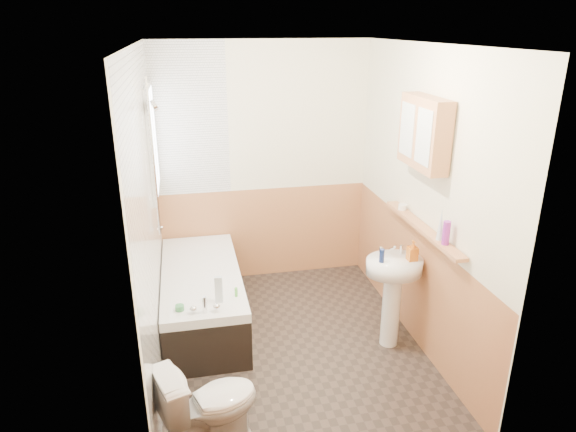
# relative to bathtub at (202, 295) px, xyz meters

# --- Properties ---
(floor) EXTENTS (2.80, 2.80, 0.00)m
(floor) POSITION_rel_bathtub_xyz_m (0.73, -0.54, -0.27)
(floor) COLOR #2A221E
(floor) RESTS_ON ground
(ceiling) EXTENTS (2.80, 2.80, 0.00)m
(ceiling) POSITION_rel_bathtub_xyz_m (0.73, -0.54, 2.23)
(ceiling) COLOR white
(ceiling) RESTS_ON ground
(wall_back) EXTENTS (2.20, 0.02, 2.50)m
(wall_back) POSITION_rel_bathtub_xyz_m (0.73, 0.87, 0.98)
(wall_back) COLOR #F3EDC9
(wall_back) RESTS_ON ground
(wall_front) EXTENTS (2.20, 0.02, 2.50)m
(wall_front) POSITION_rel_bathtub_xyz_m (0.73, -1.95, 0.98)
(wall_front) COLOR #F3EDC9
(wall_front) RESTS_ON ground
(wall_left) EXTENTS (0.02, 2.80, 2.50)m
(wall_left) POSITION_rel_bathtub_xyz_m (-0.38, -0.54, 0.98)
(wall_left) COLOR #F3EDC9
(wall_left) RESTS_ON ground
(wall_right) EXTENTS (0.02, 2.80, 2.50)m
(wall_right) POSITION_rel_bathtub_xyz_m (1.84, -0.54, 0.98)
(wall_right) COLOR #F3EDC9
(wall_right) RESTS_ON ground
(wainscot_right) EXTENTS (0.01, 2.80, 1.00)m
(wainscot_right) POSITION_rel_bathtub_xyz_m (1.82, -0.54, 0.23)
(wainscot_right) COLOR tan
(wainscot_right) RESTS_ON wall_right
(wainscot_front) EXTENTS (2.20, 0.01, 1.00)m
(wainscot_front) POSITION_rel_bathtub_xyz_m (0.73, -1.93, 0.23)
(wainscot_front) COLOR tan
(wainscot_front) RESTS_ON wall_front
(wainscot_back) EXTENTS (2.20, 0.01, 1.00)m
(wainscot_back) POSITION_rel_bathtub_xyz_m (0.73, 0.84, 0.23)
(wainscot_back) COLOR tan
(wainscot_back) RESTS_ON wall_back
(tile_cladding_left) EXTENTS (0.01, 2.80, 2.50)m
(tile_cladding_left) POSITION_rel_bathtub_xyz_m (-0.36, -0.54, 0.98)
(tile_cladding_left) COLOR white
(tile_cladding_left) RESTS_ON wall_left
(tile_return_back) EXTENTS (0.75, 0.01, 1.50)m
(tile_return_back) POSITION_rel_bathtub_xyz_m (0.00, 0.84, 1.48)
(tile_return_back) COLOR white
(tile_return_back) RESTS_ON wall_back
(window) EXTENTS (0.03, 0.79, 0.99)m
(window) POSITION_rel_bathtub_xyz_m (-0.33, 0.41, 1.38)
(window) COLOR white
(window) RESTS_ON wall_left
(bathtub) EXTENTS (0.70, 1.65, 0.66)m
(bathtub) POSITION_rel_bathtub_xyz_m (0.00, 0.00, 0.00)
(bathtub) COLOR black
(bathtub) RESTS_ON floor
(shower_riser) EXTENTS (0.11, 0.09, 1.31)m
(shower_riser) POSITION_rel_bathtub_xyz_m (-0.31, -0.06, 1.43)
(shower_riser) COLOR silver
(shower_riser) RESTS_ON wall_left
(toilet) EXTENTS (0.75, 0.57, 0.65)m
(toilet) POSITION_rel_bathtub_xyz_m (-0.03, -1.54, 0.05)
(toilet) COLOR white
(toilet) RESTS_ON floor
(sink) EXTENTS (0.48, 0.38, 0.92)m
(sink) POSITION_rel_bathtub_xyz_m (1.57, -0.69, 0.31)
(sink) COLOR white
(sink) RESTS_ON floor
(pine_shelf) EXTENTS (0.10, 1.26, 0.03)m
(pine_shelf) POSITION_rel_bathtub_xyz_m (1.77, -0.72, 0.82)
(pine_shelf) COLOR tan
(pine_shelf) RESTS_ON wall_right
(medicine_cabinet) EXTENTS (0.15, 0.61, 0.55)m
(medicine_cabinet) POSITION_rel_bathtub_xyz_m (1.74, -0.65, 1.58)
(medicine_cabinet) COLOR tan
(medicine_cabinet) RESTS_ON wall_right
(foam_can) EXTENTS (0.06, 0.06, 0.18)m
(foam_can) POSITION_rel_bathtub_xyz_m (1.77, -1.10, 0.92)
(foam_can) COLOR purple
(foam_can) RESTS_ON pine_shelf
(green_bottle) EXTENTS (0.06, 0.06, 0.25)m
(green_bottle) POSITION_rel_bathtub_xyz_m (1.77, -1.00, 0.96)
(green_bottle) COLOR silver
(green_bottle) RESTS_ON pine_shelf
(black_jar) EXTENTS (0.08, 0.08, 0.05)m
(black_jar) POSITION_rel_bathtub_xyz_m (1.77, -0.32, 0.86)
(black_jar) COLOR silver
(black_jar) RESTS_ON pine_shelf
(soap_bottle) EXTENTS (0.08, 0.17, 0.08)m
(soap_bottle) POSITION_rel_bathtub_xyz_m (1.70, -0.74, 0.58)
(soap_bottle) COLOR orange
(soap_bottle) RESTS_ON sink
(clear_bottle) EXTENTS (0.04, 0.04, 0.11)m
(clear_bottle) POSITION_rel_bathtub_xyz_m (1.44, -0.72, 0.60)
(clear_bottle) COLOR navy
(clear_bottle) RESTS_ON sink
(blue_gel) EXTENTS (0.07, 0.05, 0.23)m
(blue_gel) POSITION_rel_bathtub_xyz_m (0.12, -0.58, 0.36)
(blue_gel) COLOR silver
(blue_gel) RESTS_ON bathtub
(cream_jar) EXTENTS (0.09, 0.09, 0.04)m
(cream_jar) POSITION_rel_bathtub_xyz_m (-0.19, -0.65, 0.27)
(cream_jar) COLOR #388447
(cream_jar) RESTS_ON bathtub
(orange_bottle) EXTENTS (0.03, 0.03, 0.08)m
(orange_bottle) POSITION_rel_bathtub_xyz_m (0.27, -0.52, 0.29)
(orange_bottle) COLOR #59C647
(orange_bottle) RESTS_ON bathtub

